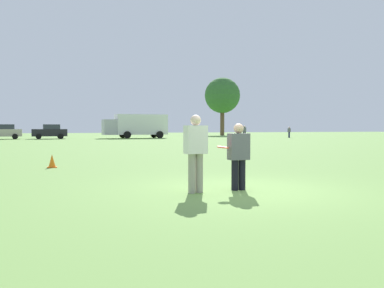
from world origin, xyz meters
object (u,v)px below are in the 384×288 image
(player_thrower, at_px, (196,149))
(frisbee, at_px, (223,147))
(bystander_field_marshal, at_px, (289,132))
(traffic_cone, at_px, (52,161))
(bystander_far_jogger, at_px, (244,131))
(box_truck, at_px, (137,125))
(parked_car_mid_right, at_px, (4,132))
(parked_car_near_right, at_px, (50,132))
(player_defender, at_px, (239,153))

(player_thrower, distance_m, frisbee, 0.65)
(frisbee, bearing_deg, bystander_field_marshal, 55.43)
(player_thrower, bearing_deg, traffic_cone, 113.38)
(player_thrower, distance_m, bystander_far_jogger, 42.88)
(player_thrower, distance_m, box_truck, 45.71)
(parked_car_mid_right, height_order, box_truck, box_truck)
(box_truck, height_order, bystander_far_jogger, box_truck)
(bystander_field_marshal, bearing_deg, player_thrower, -125.20)
(frisbee, bearing_deg, box_truck, 81.05)
(parked_car_mid_right, distance_m, parked_car_near_right, 5.39)
(player_defender, xyz_separation_m, bystander_far_jogger, (19.15, 37.78, 0.11))
(player_thrower, xyz_separation_m, parked_car_near_right, (-3.24, 45.27, -0.04))
(parked_car_near_right, bearing_deg, parked_car_mid_right, 171.49)
(parked_car_mid_right, relative_size, parked_car_near_right, 1.00)
(box_truck, bearing_deg, traffic_cone, -105.68)
(parked_car_mid_right, distance_m, box_truck, 16.37)
(player_thrower, xyz_separation_m, frisbee, (0.65, -0.01, 0.03))
(box_truck, xyz_separation_m, bystander_far_jogger, (12.46, -7.22, -0.80))
(box_truck, bearing_deg, bystander_far_jogger, -30.10)
(traffic_cone, bearing_deg, player_thrower, -66.62)
(player_thrower, height_order, parked_car_mid_right, parked_car_mid_right)
(frisbee, distance_m, bystander_field_marshal, 48.76)
(bystander_far_jogger, bearing_deg, player_defender, -116.87)
(player_defender, bearing_deg, parked_car_mid_right, 101.81)
(traffic_cone, xyz_separation_m, parked_car_mid_right, (-5.60, 39.20, 0.69))
(player_thrower, distance_m, player_defender, 1.06)
(player_thrower, xyz_separation_m, player_defender, (1.05, 0.04, -0.11))
(bystander_far_jogger, bearing_deg, box_truck, 149.90)
(parked_car_mid_right, bearing_deg, parked_car_near_right, -8.51)
(frisbee, relative_size, traffic_cone, 0.57)
(frisbee, distance_m, parked_car_near_right, 45.45)
(parked_car_near_right, relative_size, bystander_far_jogger, 2.53)
(parked_car_mid_right, xyz_separation_m, parked_car_near_right, (5.33, -0.80, 0.00))
(frisbee, height_order, bystander_field_marshal, bystander_field_marshal)
(traffic_cone, relative_size, bystander_field_marshal, 0.32)
(player_defender, bearing_deg, box_truck, 81.55)
(player_defender, relative_size, frisbee, 5.58)
(player_defender, relative_size, box_truck, 0.18)
(player_thrower, relative_size, frisbee, 6.25)
(player_defender, xyz_separation_m, bystander_field_marshal, (27.26, 40.10, 0.01))
(player_thrower, xyz_separation_m, parked_car_mid_right, (-8.57, 46.07, -0.04))
(traffic_cone, distance_m, box_truck, 39.68)
(bystander_field_marshal, bearing_deg, bystander_far_jogger, -164.07)
(traffic_cone, relative_size, parked_car_mid_right, 0.11)
(player_defender, bearing_deg, player_thrower, -177.88)
(player_defender, distance_m, bystander_field_marshal, 48.49)
(frisbee, xyz_separation_m, parked_car_near_right, (-3.89, 45.28, -0.07))
(box_truck, bearing_deg, parked_car_near_right, 178.82)
(box_truck, bearing_deg, frisbee, -98.95)
(player_thrower, distance_m, traffic_cone, 7.52)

